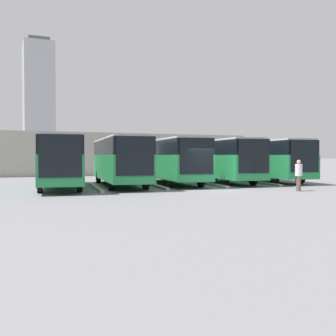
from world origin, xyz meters
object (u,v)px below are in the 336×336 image
at_px(bus_0, 264,159).
at_px(bus_3, 119,159).
at_px(bus_1, 220,159).
at_px(pedestrian, 299,174).
at_px(bus_2, 171,159).
at_px(bus_4, 59,159).

distance_m(bus_0, bus_3, 12.30).
bearing_deg(bus_1, pedestrian, 99.01).
height_order(bus_1, bus_3, same).
height_order(bus_2, pedestrian, bus_2).
height_order(bus_3, pedestrian, bus_3).
relative_size(bus_0, pedestrian, 6.49).
bearing_deg(bus_1, bus_2, 7.57).
relative_size(bus_1, bus_3, 1.00).
relative_size(bus_3, pedestrian, 6.49).
bearing_deg(bus_3, pedestrian, 143.28).
relative_size(bus_3, bus_4, 1.00).
bearing_deg(bus_1, bus_0, -172.60).
bearing_deg(bus_1, bus_4, 12.15).
bearing_deg(bus_4, bus_1, -167.85).
bearing_deg(bus_0, bus_3, 10.32).
height_order(bus_2, bus_3, same).
relative_size(bus_0, bus_3, 1.00).
bearing_deg(bus_2, bus_3, 15.95).
height_order(bus_3, bus_4, same).
xyz_separation_m(bus_1, bus_3, (8.19, 0.60, 0.00)).
height_order(bus_1, bus_4, same).
bearing_deg(bus_0, bus_2, 7.48).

